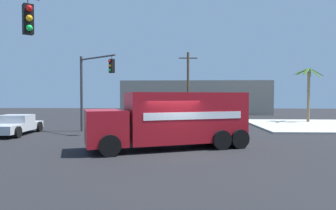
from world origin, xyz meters
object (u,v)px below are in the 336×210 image
Objects in this scene: traffic_light_primary at (91,82)px; palm_tree_far at (308,85)px; utility_pole at (188,84)px; pickup_silver at (15,124)px; delivery_truck at (173,119)px.

palm_tree_far is at bearing 24.03° from traffic_light_primary.
utility_pole is at bearing 62.14° from traffic_light_primary.
pickup_silver is at bearing -164.48° from traffic_light_primary.
delivery_truck is 19.95m from palm_tree_far.
utility_pole reaches higher than palm_tree_far.
utility_pole reaches higher than delivery_truck.
traffic_light_primary is 0.73× the size of utility_pole.
traffic_light_primary reaches higher than palm_tree_far.
pickup_silver is 26.53m from palm_tree_far.
pickup_silver is 0.99× the size of palm_tree_far.
pickup_silver is at bearing -128.89° from utility_pole.
traffic_light_primary is 21.17m from palm_tree_far.
traffic_light_primary is at bearing -117.86° from utility_pole.
utility_pole is at bearing 155.46° from palm_tree_far.
utility_pole reaches higher than traffic_light_primary.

